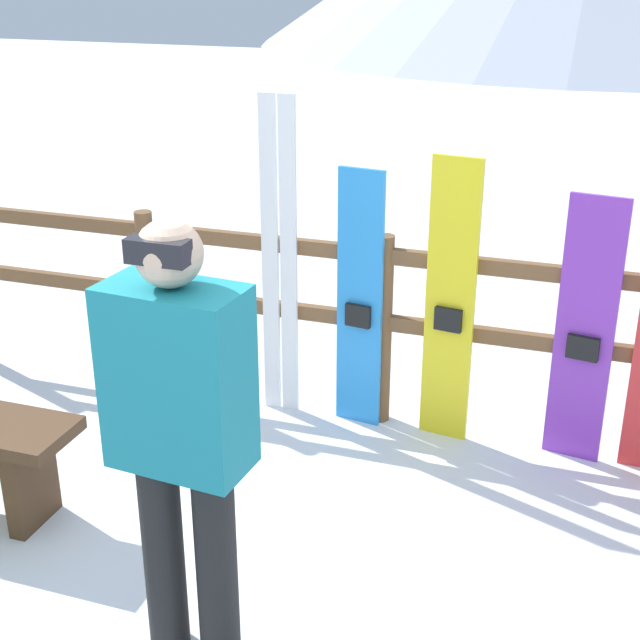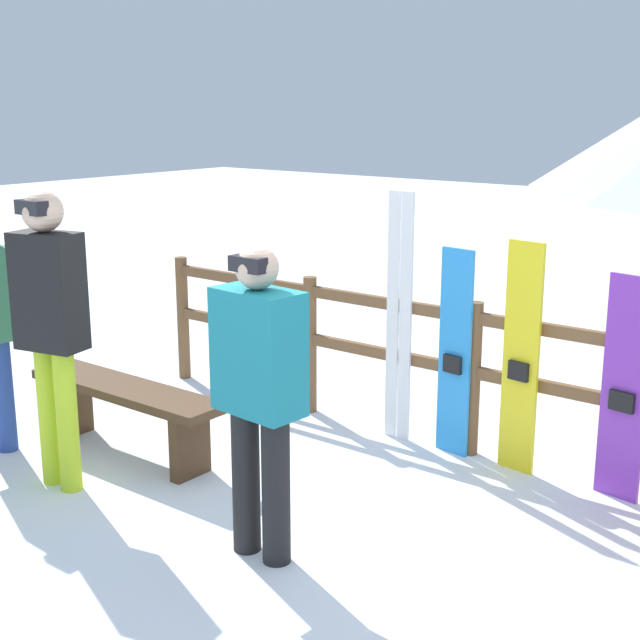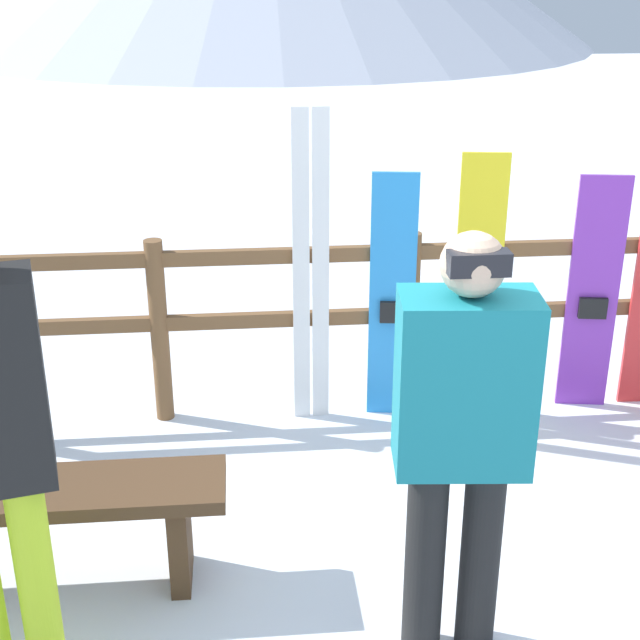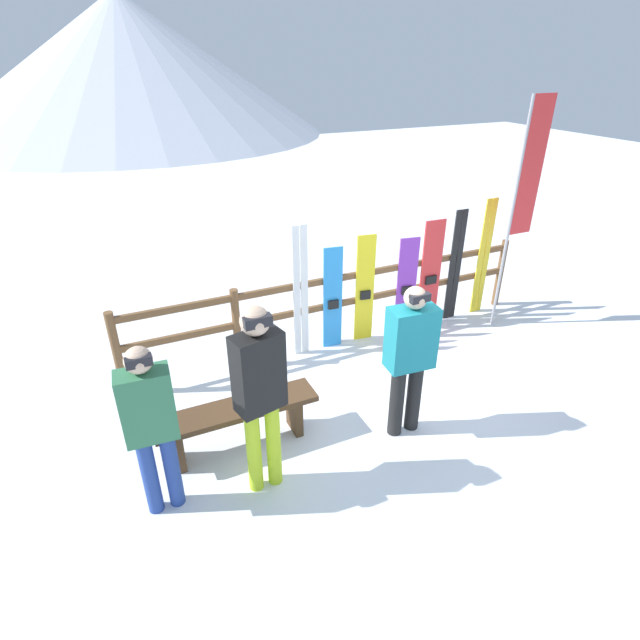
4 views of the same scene
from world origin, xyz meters
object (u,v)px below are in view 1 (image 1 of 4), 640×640
(snowboard_blue, at_px, (360,302))
(snowboard_purple, at_px, (585,334))
(snowboard_yellow, at_px, (450,305))
(person_teal, at_px, (180,424))
(ski_pair_white, at_px, (279,261))

(snowboard_blue, xyz_separation_m, snowboard_purple, (1.14, -0.00, -0.02))
(snowboard_blue, xyz_separation_m, snowboard_yellow, (0.47, 0.00, 0.05))
(person_teal, distance_m, snowboard_purple, 2.23)
(person_teal, relative_size, snowboard_yellow, 1.10)
(snowboard_purple, bearing_deg, snowboard_yellow, 179.99)
(person_teal, bearing_deg, snowboard_blue, 87.65)
(person_teal, distance_m, snowboard_yellow, 1.94)
(person_teal, height_order, ski_pair_white, ski_pair_white)
(person_teal, bearing_deg, ski_pair_white, 101.26)
(snowboard_blue, bearing_deg, snowboard_yellow, 0.01)
(ski_pair_white, xyz_separation_m, snowboard_purple, (1.58, -0.00, -0.19))
(person_teal, bearing_deg, snowboard_purple, 56.81)
(snowboard_yellow, bearing_deg, snowboard_purple, -0.01)
(snowboard_yellow, xyz_separation_m, snowboard_purple, (0.66, -0.00, -0.07))
(ski_pair_white, distance_m, snowboard_blue, 0.48)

